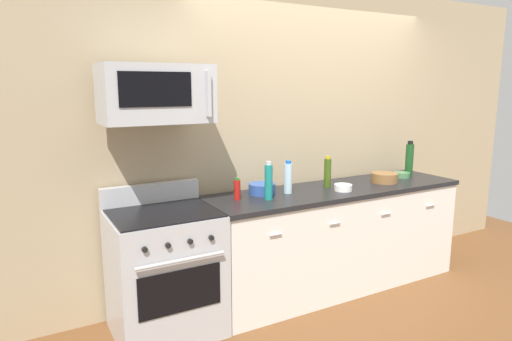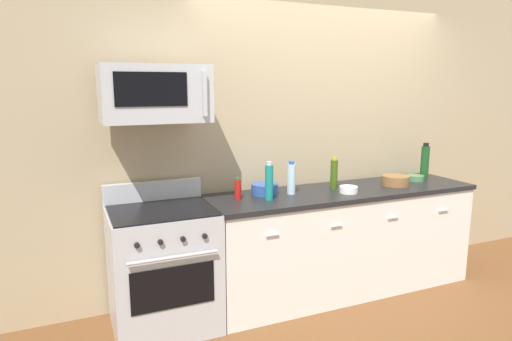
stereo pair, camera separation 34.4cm
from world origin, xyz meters
TOP-DOWN VIEW (x-y plane):
  - ground_plane at (0.00, 0.00)m, footprint 6.61×6.61m
  - back_wall at (0.00, 0.41)m, footprint 5.51×0.10m
  - counter_unit at (-0.00, -0.00)m, footprint 2.42×0.66m
  - range_oven at (-1.58, 0.00)m, footprint 0.76×0.69m
  - microwave at (-1.58, 0.05)m, footprint 0.74×0.44m
  - bottle_water_clear at (-0.49, 0.04)m, footprint 0.07×0.07m
  - bottle_olive_oil at (-0.07, 0.06)m, footprint 0.06×0.06m
  - bottle_sparkling_teal at (-0.74, -0.06)m, footprint 0.06×0.06m
  - bottle_wine_green at (0.98, 0.09)m, footprint 0.08×0.08m
  - bottle_hot_sauce_red at (-0.96, 0.05)m, footprint 0.05×0.05m
  - bowl_white_ceramic at (-0.03, -0.11)m, footprint 0.15×0.15m
  - bowl_wooden_salad at (0.53, -0.04)m, footprint 0.24×0.24m
  - bowl_green_glaze at (0.83, 0.04)m, footprint 0.16×0.16m
  - bowl_blue_mixing at (-0.70, 0.12)m, footprint 0.22×0.22m

SIDE VIEW (x-z plane):
  - ground_plane at x=0.00m, z-range 0.00..0.00m
  - counter_unit at x=0.00m, z-range 0.00..0.92m
  - range_oven at x=-1.58m, z-range -0.07..1.00m
  - bowl_green_glaze at x=0.83m, z-range 0.92..0.97m
  - bowl_white_ceramic at x=-0.03m, z-range 0.92..0.98m
  - bowl_blue_mixing at x=-0.70m, z-range 0.92..1.01m
  - bowl_wooden_salad at x=0.53m, z-range 0.92..1.01m
  - bottle_hot_sauce_red at x=-0.96m, z-range 0.92..1.09m
  - bottle_water_clear at x=-0.49m, z-range 0.91..1.19m
  - bottle_olive_oil at x=-0.07m, z-range 0.91..1.19m
  - bottle_sparkling_teal at x=-0.74m, z-range 0.91..1.22m
  - bottle_wine_green at x=0.98m, z-range 0.91..1.26m
  - back_wall at x=0.00m, z-range 0.00..2.70m
  - microwave at x=-1.58m, z-range 1.55..1.95m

